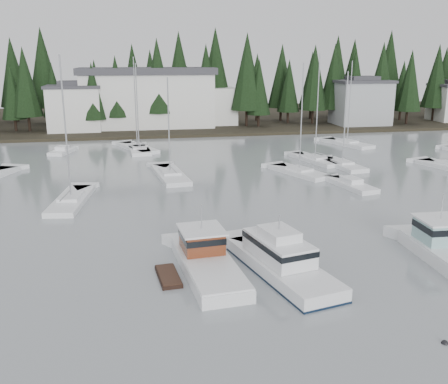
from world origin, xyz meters
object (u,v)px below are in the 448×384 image
(sailboat_6, at_px, (170,176))
(sailboat_13, at_px, (315,161))
(house_west, at_px, (75,107))
(sailboat_0, at_px, (347,144))
(cabin_cruiser_center, at_px, (281,263))
(lobster_boat_teal, at_px, (448,253))
(runabout_1, at_px, (351,186))
(house_east_a, at_px, (361,101))
(harbor_inn, at_px, (158,98))
(runabout_3, at_px, (63,152))
(sailboat_4, at_px, (342,166))
(sailboat_5, at_px, (139,151))
(sailboat_2, at_px, (72,202))
(lobster_boat_brown, at_px, (205,263))
(sailboat_3, at_px, (299,173))
(sailboat_12, at_px, (137,149))

(sailboat_6, xyz_separation_m, sailboat_13, (19.40, 5.20, 0.04))
(house_west, relative_size, sailboat_0, 0.72)
(cabin_cruiser_center, distance_m, lobster_boat_teal, 11.52)
(lobster_boat_teal, distance_m, runabout_1, 19.88)
(house_east_a, height_order, harbor_inn, harbor_inn)
(house_east_a, xyz_separation_m, runabout_3, (-54.11, -18.65, -4.77))
(sailboat_6, relative_size, sailboat_13, 0.82)
(house_west, distance_m, sailboat_4, 50.37)
(sailboat_4, xyz_separation_m, runabout_1, (-3.28, -9.79, 0.06))
(sailboat_0, distance_m, sailboat_13, 14.73)
(sailboat_0, height_order, sailboat_5, sailboat_0)
(house_west, bearing_deg, runabout_3, -90.33)
(sailboat_0, bearing_deg, lobster_boat_teal, 144.85)
(runabout_1, bearing_deg, cabin_cruiser_center, 134.41)
(sailboat_4, bearing_deg, runabout_3, 59.21)
(house_west, bearing_deg, sailboat_13, -43.84)
(cabin_cruiser_center, distance_m, sailboat_5, 45.12)
(sailboat_13, bearing_deg, lobster_boat_teal, 160.02)
(sailboat_2, xyz_separation_m, runabout_3, (-3.91, 26.27, 0.05))
(house_west, bearing_deg, sailboat_2, -85.28)
(cabin_cruiser_center, relative_size, runabout_1, 1.49)
(sailboat_13, bearing_deg, sailboat_0, -54.84)
(sailboat_6, bearing_deg, cabin_cruiser_center, -177.04)
(harbor_inn, height_order, sailboat_4, sailboat_4)
(lobster_boat_brown, height_order, sailboat_6, sailboat_6)
(lobster_boat_teal, bearing_deg, house_west, 27.42)
(sailboat_3, bearing_deg, house_west, 14.80)
(lobster_boat_teal, height_order, sailboat_2, sailboat_2)
(sailboat_4, relative_size, runabout_1, 1.71)
(lobster_boat_brown, xyz_separation_m, cabin_cruiser_center, (4.65, -1.13, 0.13))
(cabin_cruiser_center, xyz_separation_m, lobster_boat_teal, (11.52, -0.36, -0.06))
(sailboat_0, bearing_deg, runabout_3, 69.49)
(house_east_a, height_order, lobster_boat_teal, house_east_a)
(runabout_3, bearing_deg, lobster_boat_teal, -128.62)
(sailboat_0, height_order, sailboat_13, sailboat_13)
(sailboat_12, xyz_separation_m, sailboat_13, (22.73, -13.25, 0.02))
(runabout_1, bearing_deg, sailboat_3, 15.62)
(sailboat_0, height_order, sailboat_3, sailboat_0)
(sailboat_0, xyz_separation_m, sailboat_2, (-38.92, -25.29, 0.01))
(lobster_boat_teal, bearing_deg, sailboat_4, -7.69)
(house_east_a, bearing_deg, runabout_3, -160.98)
(sailboat_4, bearing_deg, sailboat_3, 107.10)
(sailboat_13, bearing_deg, harbor_inn, 12.72)
(sailboat_5, distance_m, runabout_3, 10.81)
(runabout_3, bearing_deg, sailboat_3, -105.24)
(house_east_a, relative_size, runabout_3, 1.89)
(sailboat_0, height_order, sailboat_6, sailboat_0)
(sailboat_12, height_order, sailboat_13, sailboat_13)
(runabout_3, bearing_deg, harbor_inn, -15.58)
(harbor_inn, height_order, sailboat_12, sailboat_12)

